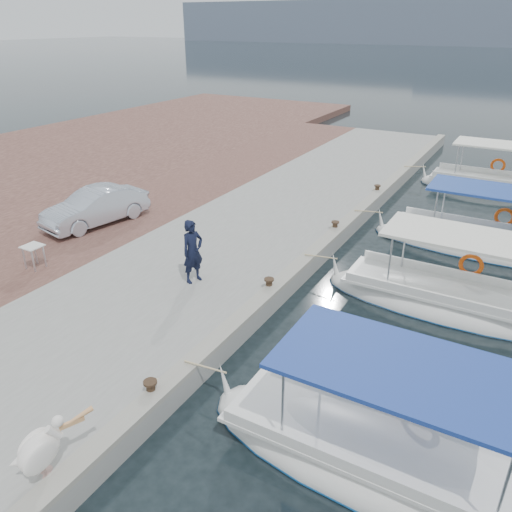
{
  "coord_description": "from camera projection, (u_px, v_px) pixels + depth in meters",
  "views": [
    {
      "loc": [
        5.36,
        -9.31,
        7.29
      ],
      "look_at": [
        -1.0,
        1.91,
        1.2
      ],
      "focal_mm": 35.0,
      "sensor_mm": 36.0,
      "label": 1
    }
  ],
  "objects": [
    {
      "name": "ground",
      "position": [
        253.0,
        334.0,
        12.82
      ],
      "size": [
        400.0,
        400.0,
        0.0
      ],
      "primitive_type": "plane",
      "color": "black",
      "rests_on": "ground"
    },
    {
      "name": "concrete_quay",
      "position": [
        250.0,
        236.0,
        17.99
      ],
      "size": [
        6.0,
        40.0,
        0.5
      ],
      "primitive_type": "cube",
      "color": "gray",
      "rests_on": "ground"
    },
    {
      "name": "quay_curb",
      "position": [
        322.0,
        244.0,
        16.61
      ],
      "size": [
        0.44,
        40.0,
        0.12
      ],
      "primitive_type": "cube",
      "color": "gray",
      "rests_on": "concrete_quay"
    },
    {
      "name": "cobblestone_strip",
      "position": [
        144.0,
        213.0,
        20.22
      ],
      "size": [
        4.0,
        40.0,
        0.5
      ],
      "primitive_type": "cube",
      "color": "#52312B",
      "rests_on": "ground"
    },
    {
      "name": "fishing_caique_b",
      "position": [
        380.0,
        458.0,
        9.03
      ],
      "size": [
        6.95,
        2.43,
        2.83
      ],
      "color": "white",
      "rests_on": "ground"
    },
    {
      "name": "fishing_caique_c",
      "position": [
        449.0,
        304.0,
        13.91
      ],
      "size": [
        7.08,
        2.12,
        2.83
      ],
      "color": "white",
      "rests_on": "ground"
    },
    {
      "name": "fishing_caique_d",
      "position": [
        491.0,
        247.0,
        17.29
      ],
      "size": [
        7.97,
        2.17,
        2.83
      ],
      "color": "white",
      "rests_on": "ground"
    },
    {
      "name": "fishing_caique_e",
      "position": [
        485.0,
        188.0,
        23.66
      ],
      "size": [
        6.01,
        2.19,
        2.83
      ],
      "color": "white",
      "rests_on": "ground"
    },
    {
      "name": "mooring_bollards",
      "position": [
        269.0,
        283.0,
        13.86
      ],
      "size": [
        0.28,
        20.28,
        0.33
      ],
      "color": "black",
      "rests_on": "concrete_quay"
    },
    {
      "name": "pelican",
      "position": [
        41.0,
        449.0,
        8.03
      ],
      "size": [
        0.8,
        1.32,
        1.04
      ],
      "color": "tan",
      "rests_on": "concrete_quay"
    },
    {
      "name": "fisherman",
      "position": [
        193.0,
        251.0,
        14.0
      ],
      "size": [
        0.62,
        0.77,
        1.85
      ],
      "primitive_type": "imported",
      "rotation": [
        0.0,
        0.0,
        1.27
      ],
      "color": "black",
      "rests_on": "concrete_quay"
    },
    {
      "name": "parked_car",
      "position": [
        96.0,
        207.0,
        18.19
      ],
      "size": [
        2.09,
        4.11,
        1.29
      ],
      "primitive_type": "imported",
      "rotation": [
        0.0,
        0.0,
        -0.19
      ],
      "color": "silver",
      "rests_on": "cobblestone_strip"
    },
    {
      "name": "folding_table",
      "position": [
        33.0,
        252.0,
        14.92
      ],
      "size": [
        0.55,
        0.55,
        0.73
      ],
      "color": "silver",
      "rests_on": "cobblestone_strip"
    }
  ]
}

